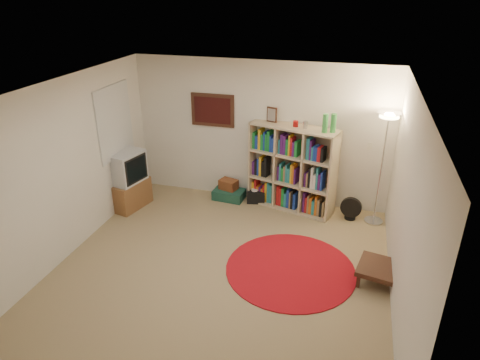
# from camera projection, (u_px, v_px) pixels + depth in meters

# --- Properties ---
(room) EXTENTS (4.54, 4.54, 2.54)m
(room) POSITION_uv_depth(u_px,v_px,m) (217.00, 185.00, 5.51)
(room) COLOR #947C56
(room) RESTS_ON ground
(bookshelf) EXTENTS (1.55, 0.81, 1.79)m
(bookshelf) POSITION_uv_depth(u_px,v_px,m) (291.00, 169.00, 7.31)
(bookshelf) COLOR tan
(bookshelf) RESTS_ON ground
(floor_lamp) EXTENTS (0.40, 0.40, 1.87)m
(floor_lamp) POSITION_uv_depth(u_px,v_px,m) (387.00, 133.00, 6.48)
(floor_lamp) COLOR silver
(floor_lamp) RESTS_ON ground
(floor_fan) EXTENTS (0.35, 0.20, 0.40)m
(floor_fan) POSITION_uv_depth(u_px,v_px,m) (351.00, 208.00, 7.13)
(floor_fan) COLOR black
(floor_fan) RESTS_ON ground
(tv_stand) EXTENTS (0.64, 0.80, 1.03)m
(tv_stand) POSITION_uv_depth(u_px,v_px,m) (127.00, 181.00, 7.43)
(tv_stand) COLOR brown
(tv_stand) RESTS_ON ground
(suitcase) EXTENTS (0.58, 0.40, 0.18)m
(suitcase) POSITION_uv_depth(u_px,v_px,m) (229.00, 194.00, 7.85)
(suitcase) COLOR #163D31
(suitcase) RESTS_ON ground
(wicker_basket) EXTENTS (0.36, 0.30, 0.18)m
(wicker_basket) POSITION_uv_depth(u_px,v_px,m) (229.00, 184.00, 7.82)
(wicker_basket) COLOR #602E18
(wicker_basket) RESTS_ON suitcase
(duffel_bag) EXTENTS (0.36, 0.32, 0.22)m
(duffel_bag) POSITION_uv_depth(u_px,v_px,m) (256.00, 196.00, 7.76)
(duffel_bag) COLOR black
(duffel_bag) RESTS_ON ground
(paper_towel) EXTENTS (0.15, 0.15, 0.25)m
(paper_towel) POSITION_uv_depth(u_px,v_px,m) (255.00, 195.00, 7.73)
(paper_towel) COLOR silver
(paper_towel) RESTS_ON ground
(red_rug) EXTENTS (1.80, 1.80, 0.02)m
(red_rug) POSITION_uv_depth(u_px,v_px,m) (290.00, 269.00, 5.94)
(red_rug) COLOR maroon
(red_rug) RESTS_ON ground
(side_table) EXTENTS (0.65, 0.65, 0.25)m
(side_table) POSITION_uv_depth(u_px,v_px,m) (380.00, 269.00, 5.61)
(side_table) COLOR #341B12
(side_table) RESTS_ON ground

